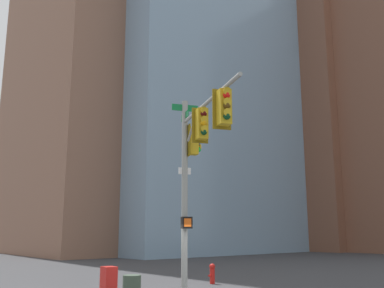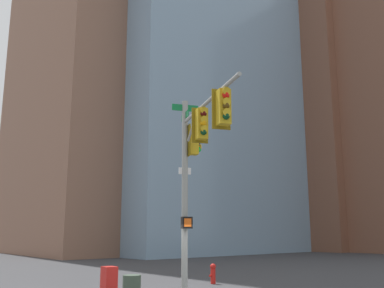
{
  "view_description": "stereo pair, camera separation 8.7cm",
  "coord_description": "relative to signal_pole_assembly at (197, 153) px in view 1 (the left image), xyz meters",
  "views": [
    {
      "loc": [
        9.9,
        11.72,
        2.26
      ],
      "look_at": [
        0.47,
        0.74,
        5.2
      ],
      "focal_mm": 40.47,
      "sensor_mm": 36.0,
      "label": 1
    },
    {
      "loc": [
        9.84,
        11.78,
        2.26
      ],
      "look_at": [
        0.47,
        0.74,
        5.2
      ],
      "focal_mm": 40.47,
      "sensor_mm": 36.0,
      "label": 2
    }
  ],
  "objects": [
    {
      "name": "fire_hydrant",
      "position": [
        -4.34,
        -3.91,
        -4.36
      ],
      "size": [
        0.34,
        0.26,
        0.87
      ],
      "color": "red",
      "rests_on": "ground_plane"
    },
    {
      "name": "building_brick_nearside",
      "position": [
        -18.05,
        -33.39,
        19.06
      ],
      "size": [
        24.12,
        19.94,
        47.79
      ],
      "primitive_type": "cube",
      "color": "#845B47",
      "rests_on": "ground_plane"
    },
    {
      "name": "signal_pole_assembly",
      "position": [
        0.0,
        0.0,
        0.0
      ],
      "size": [
        2.72,
        5.14,
        6.98
      ],
      "rotation": [
        0.0,
        0.0,
        1.16
      ],
      "color": "gray",
      "rests_on": "ground_plane"
    },
    {
      "name": "building_glass_tower",
      "position": [
        -26.57,
        -36.08,
        25.18
      ],
      "size": [
        30.52,
        33.5,
        60.02
      ],
      "primitive_type": "cube",
      "color": "#7A99B2",
      "rests_on": "ground_plane"
    },
    {
      "name": "building_brick_midblock",
      "position": [
        -42.46,
        -25.12,
        12.93
      ],
      "size": [
        16.54,
        19.34,
        35.52
      ],
      "primitive_type": "cube",
      "color": "brown",
      "rests_on": "ground_plane"
    },
    {
      "name": "newspaper_box",
      "position": [
        1.2,
        -3.37,
        -4.3
      ],
      "size": [
        0.51,
        0.61,
        1.05
      ],
      "primitive_type": "cube",
      "rotation": [
        0.0,
        0.0,
        -0.13
      ],
      "color": "red",
      "rests_on": "ground_plane"
    }
  ]
}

